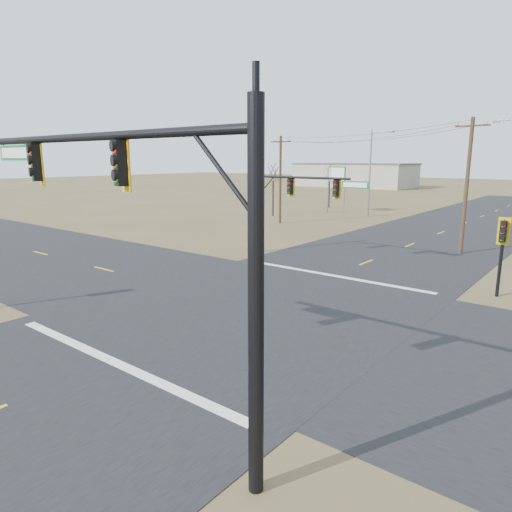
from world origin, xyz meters
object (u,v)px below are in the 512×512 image
Objects in this scene: mast_arm_far at (293,193)px; bare_tree_b at (330,171)px; pedestal_signal_ne at (503,238)px; utility_pole_far at (280,179)px; mast_arm_near at (136,206)px; utility_pole_near at (467,185)px; highway_sign at (337,180)px; streetlight_c at (372,169)px; bare_tree_a at (273,172)px.

mast_arm_far is 1.37× the size of bare_tree_b.
utility_pole_far reaches higher than pedestal_signal_ne.
mast_arm_near is 38.56m from utility_pole_far.
pedestal_signal_ne is 11.29m from utility_pole_near.
highway_sign is 0.91× the size of bare_tree_b.
bare_tree_b reaches higher than mast_arm_far.
mast_arm_near is 1.95× the size of highway_sign.
utility_pole_far is 18.38m from bare_tree_b.
streetlight_c is (4.87, 11.79, 0.92)m from utility_pole_far.
utility_pole_near is at bearing -25.81° from streetlight_c.
highway_sign is (-0.23, 12.66, -0.59)m from utility_pole_far.
utility_pole_near reaches higher than bare_tree_a.
bare_tree_b is (-28.25, 33.00, 2.19)m from pedestal_signal_ne.
streetlight_c is at bearing 36.64° from bare_tree_a.
mast_arm_far is 13.34m from pedestal_signal_ne.
mast_arm_near reaches higher than pedestal_signal_ne.
utility_pole_far is 1.56× the size of highway_sign.
utility_pole_far is (-19.69, 4.90, -0.23)m from utility_pole_near.
highway_sign is 0.58× the size of streetlight_c.
mast_arm_far is 1.32× the size of bare_tree_a.
mast_arm_far is 35.05m from bare_tree_b.
bare_tree_a is (-4.49, 4.83, 0.52)m from utility_pole_far.
pedestal_signal_ne is 33.16m from streetlight_c.
bare_tree_a is at bearing -120.78° from streetlight_c.
streetlight_c reaches higher than mast_arm_near.
bare_tree_b is (-4.17, 17.90, 0.41)m from utility_pole_far.
bare_tree_b is at bearing 103.12° from utility_pole_far.
bare_tree_b is at bearing 136.31° from utility_pole_near.
utility_pole_near is 1.05× the size of utility_pole_far.
bare_tree_a is at bearing 128.04° from mast_arm_far.
pedestal_signal_ne is 0.69× the size of highway_sign.
streetlight_c reaches higher than utility_pole_near.
utility_pole_far is 0.90× the size of streetlight_c.
streetlight_c is 1.52× the size of bare_tree_a.
mast_arm_near is 1.71× the size of bare_tree_a.
utility_pole_far is at bearing -47.08° from bare_tree_a.
mast_arm_near is at bearing -65.05° from bare_tree_b.
highway_sign is at bearing 61.44° from bare_tree_a.
utility_pole_far is (-10.89, 13.74, 0.28)m from mast_arm_far.
mast_arm_near is 1.77× the size of bare_tree_b.
mast_arm_near is 18.84m from pedestal_signal_ne.
utility_pole_far is (-19.60, 33.20, -0.95)m from mast_arm_near.
utility_pole_far reaches higher than mast_arm_near.
streetlight_c is 1.56× the size of bare_tree_b.
mast_arm_far is 0.97× the size of utility_pole_far.
mast_arm_far reaches higher than highway_sign.
mast_arm_far is at bearing -54.14° from streetlight_c.
mast_arm_far is 0.87× the size of streetlight_c.
utility_pole_far is at bearing -68.97° from highway_sign.
pedestal_signal_ne is 0.44× the size of utility_pole_far.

